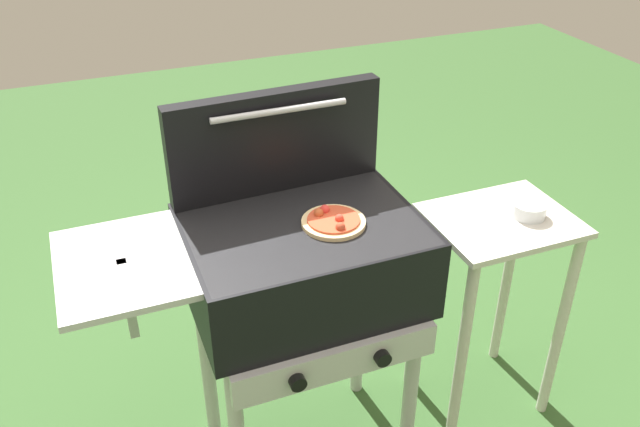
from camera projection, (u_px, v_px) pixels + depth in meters
grill at (299, 269)px, 1.88m from camera, size 0.96×0.53×0.90m
grill_lid_open at (276, 141)px, 1.91m from camera, size 0.63×0.09×0.30m
pizza_pepperoni at (333, 221)px, 1.81m from camera, size 0.17×0.17×0.04m
prep_table at (493, 275)px, 2.21m from camera, size 0.44×0.36×0.77m
topping_bowl_near at (529, 210)px, 2.09m from camera, size 0.11×0.11×0.04m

